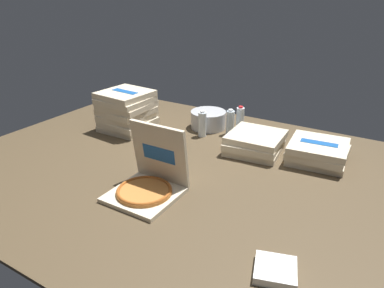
% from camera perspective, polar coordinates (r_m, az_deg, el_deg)
% --- Properties ---
extents(ground_plane, '(3.20, 2.40, 0.02)m').
position_cam_1_polar(ground_plane, '(2.47, -1.15, -4.00)').
color(ground_plane, '#4C3D28').
extents(open_pizza_box, '(0.38, 0.39, 0.41)m').
position_cam_1_polar(open_pizza_box, '(2.16, -6.87, -5.86)').
color(open_pizza_box, beige).
rests_on(open_pizza_box, ground_plane).
extents(pizza_stack_center_far, '(0.42, 0.43, 0.14)m').
position_cam_1_polar(pizza_stack_center_far, '(2.72, 9.94, 0.22)').
color(pizza_stack_center_far, beige).
rests_on(pizza_stack_center_far, ground_plane).
extents(pizza_stack_right_far, '(0.42, 0.43, 0.15)m').
position_cam_1_polar(pizza_stack_right_far, '(2.68, 19.34, -1.19)').
color(pizza_stack_right_far, beige).
rests_on(pizza_stack_right_far, ground_plane).
extents(pizza_stack_left_near, '(0.42, 0.41, 0.34)m').
position_cam_1_polar(pizza_stack_left_near, '(3.12, -10.32, 5.21)').
color(pizza_stack_left_near, beige).
rests_on(pizza_stack_left_near, ground_plane).
extents(ice_bucket, '(0.31, 0.31, 0.15)m').
position_cam_1_polar(ice_bucket, '(3.14, 2.60, 3.91)').
color(ice_bucket, '#B7BABF').
rests_on(ice_bucket, ground_plane).
extents(water_bottle_0, '(0.07, 0.07, 0.22)m').
position_cam_1_polar(water_bottle_0, '(2.94, 1.65, 3.18)').
color(water_bottle_0, white).
rests_on(water_bottle_0, ground_plane).
extents(water_bottle_1, '(0.07, 0.07, 0.22)m').
position_cam_1_polar(water_bottle_1, '(3.08, 7.64, 3.93)').
color(water_bottle_1, white).
rests_on(water_bottle_1, ground_plane).
extents(water_bottle_2, '(0.07, 0.07, 0.22)m').
position_cam_1_polar(water_bottle_2, '(2.99, 6.09, 3.40)').
color(water_bottle_2, silver).
rests_on(water_bottle_2, ground_plane).
extents(napkin_pile, '(0.22, 0.22, 0.04)m').
position_cam_1_polar(napkin_pile, '(1.68, 13.09, -18.94)').
color(napkin_pile, white).
rests_on(napkin_pile, ground_plane).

